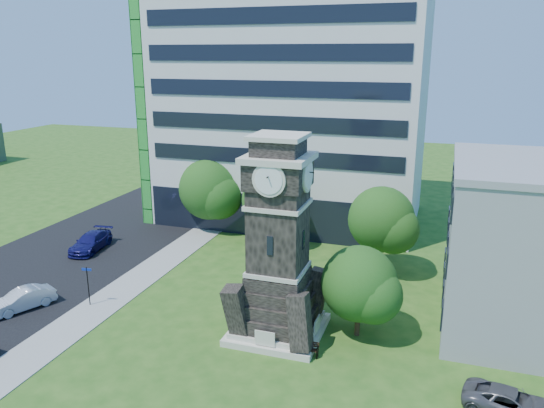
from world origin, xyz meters
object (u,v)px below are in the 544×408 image
(car_street_mid, at_px, (22,300))
(street_sign, at_px, (88,282))
(car_east_lot, at_px, (512,403))
(clock_tower, at_px, (278,252))
(park_bench, at_px, (304,348))
(car_street_north, at_px, (91,242))

(car_street_mid, xyz_separation_m, street_sign, (3.90, 1.89, 1.06))
(car_east_lot, distance_m, street_sign, 26.32)
(car_street_mid, height_order, street_sign, street_sign)
(clock_tower, height_order, park_bench, clock_tower)
(car_street_north, xyz_separation_m, car_east_lot, (32.67, -12.18, -0.12))
(clock_tower, height_order, car_street_mid, clock_tower)
(street_sign, bearing_deg, car_street_mid, -163.72)
(car_street_mid, bearing_deg, clock_tower, 33.32)
(clock_tower, distance_m, car_east_lot, 14.20)
(car_street_mid, xyz_separation_m, car_east_lot, (30.00, -1.34, -0.07))
(park_bench, bearing_deg, street_sign, 172.86)
(clock_tower, distance_m, car_street_north, 21.97)
(park_bench, xyz_separation_m, street_sign, (-15.45, 1.31, 1.31))
(car_east_lot, height_order, park_bench, car_east_lot)
(car_street_mid, bearing_deg, park_bench, 26.69)
(car_east_lot, bearing_deg, park_bench, 92.00)
(car_street_mid, height_order, car_east_lot, car_street_mid)
(clock_tower, bearing_deg, car_east_lot, -16.66)
(car_street_north, distance_m, street_sign, 11.16)
(clock_tower, height_order, car_east_lot, clock_tower)
(car_street_north, bearing_deg, street_sign, -61.69)
(park_bench, relative_size, street_sign, 0.58)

